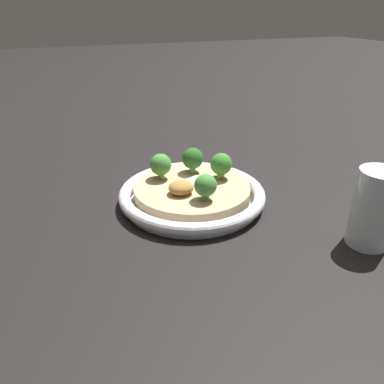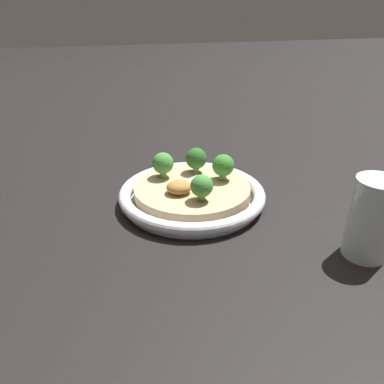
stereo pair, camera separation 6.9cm
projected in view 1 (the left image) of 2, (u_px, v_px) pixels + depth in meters
The scene contains 9 objects.
ground_plane at pixel (192, 202), 0.70m from camera, with size 6.00×6.00×0.00m, color black.
risotto_bowl at pixel (192, 194), 0.69m from camera, with size 0.27×0.27×0.04m.
cheese_sprinkle at pixel (197, 179), 0.69m from camera, with size 0.05×0.05×0.02m.
crispy_onion_garnish at pixel (181, 188), 0.65m from camera, with size 0.04×0.04×0.02m.
broccoli_back_left at pixel (161, 165), 0.70m from camera, with size 0.04×0.04×0.05m.
broccoli_front at pixel (204, 186), 0.62m from camera, with size 0.04×0.04×0.05m.
broccoli_back_right at pixel (221, 165), 0.70m from camera, with size 0.04×0.04×0.05m.
broccoli_back at pixel (193, 159), 0.72m from camera, with size 0.04×0.04×0.05m.
drinking_glass at pixel (374, 209), 0.55m from camera, with size 0.06×0.06×0.12m.
Camera 1 is at (-0.23, -0.57, 0.33)m, focal length 35.00 mm.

